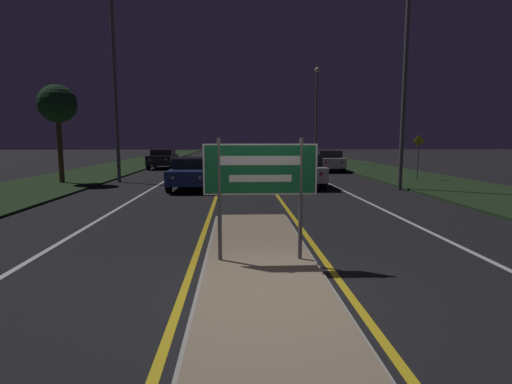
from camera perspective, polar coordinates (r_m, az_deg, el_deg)
ground_plane at (r=5.88m, az=1.43°, el=-14.48°), size 160.00×160.00×0.00m
median_island at (r=7.16m, az=0.60°, el=-10.02°), size 2.00×8.54×0.10m
verge_left at (r=27.09m, az=-22.44°, el=2.41°), size 5.00×100.00×0.08m
verge_right at (r=27.38m, az=18.43°, el=2.65°), size 5.00×100.00×0.08m
centre_line_yellow_left at (r=30.52m, az=-4.29°, el=3.41°), size 0.12×70.00×0.01m
centre_line_yellow_right at (r=30.55m, az=0.19°, el=3.44°), size 0.12×70.00×0.01m
lane_line_white_left at (r=30.75m, az=-9.91°, el=3.35°), size 0.12×70.00×0.01m
lane_line_white_right at (r=30.86m, az=5.79°, el=3.44°), size 0.12×70.00×0.01m
edge_line_white_left at (r=31.26m, az=-15.39°, el=3.26°), size 0.10×70.00×0.01m
edge_line_white_right at (r=31.45m, az=11.21°, el=3.41°), size 0.10×70.00×0.01m
highway_sign at (r=6.85m, az=0.62°, el=2.43°), size 1.96×0.07×2.13m
streetlight_left_near at (r=22.05m, az=-19.66°, el=18.04°), size 0.53×0.53×10.00m
streetlight_right_near at (r=18.82m, az=20.76°, el=20.41°), size 0.63×0.63×9.28m
streetlight_right_far at (r=36.36m, az=8.62°, el=12.04°), size 0.45×0.45×8.41m
car_receding_0 at (r=18.94m, az=6.31°, el=3.28°), size 1.89×4.54×1.52m
car_receding_1 at (r=28.06m, az=10.05°, el=4.49°), size 1.86×4.28×1.42m
car_approaching_0 at (r=18.14m, az=-9.12°, el=2.80°), size 1.86×4.32×1.36m
car_approaching_1 at (r=30.98m, az=-13.15°, el=4.70°), size 1.90×4.05×1.42m
warning_sign at (r=22.89m, az=22.17°, el=5.22°), size 0.60×0.06×2.34m
roadside_palm_left at (r=21.91m, az=-26.51°, el=11.05°), size 1.81×1.81×4.73m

